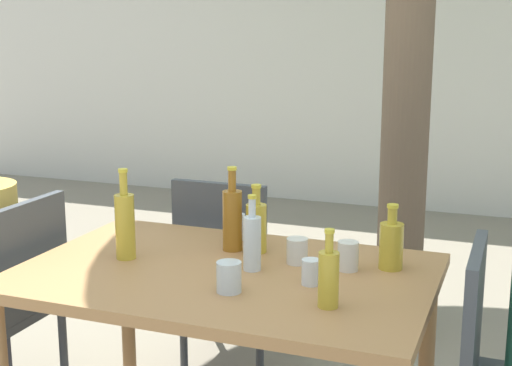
% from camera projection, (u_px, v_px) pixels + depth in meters
% --- Properties ---
extents(cafe_building_wall, '(10.00, 0.08, 2.80)m').
position_uv_depth(cafe_building_wall, '(415.00, 51.00, 6.15)').
color(cafe_building_wall, white).
rests_on(cafe_building_wall, ground_plane).
extents(dining_table_front, '(1.43, 0.94, 0.75)m').
position_uv_depth(dining_table_front, '(226.00, 292.00, 2.50)').
color(dining_table_front, '#B27F4C').
rests_on(dining_table_front, ground_plane).
extents(patio_chair_0, '(0.44, 0.44, 0.93)m').
position_uv_depth(patio_chair_0, '(9.00, 295.00, 2.86)').
color(patio_chair_0, '#474C51').
rests_on(patio_chair_0, ground_plane).
extents(patio_chair_2, '(0.44, 0.44, 0.93)m').
position_uv_depth(patio_chair_2, '(229.00, 262.00, 3.27)').
color(patio_chair_2, '#474C51').
rests_on(patio_chair_2, ground_plane).
extents(amber_bottle_0, '(0.07, 0.07, 0.32)m').
position_uv_depth(amber_bottle_0, '(232.00, 218.00, 2.68)').
color(amber_bottle_0, '#9E661E').
rests_on(amber_bottle_0, dining_table_front).
extents(oil_cruet_1, '(0.08, 0.08, 0.23)m').
position_uv_depth(oil_cruet_1, '(391.00, 244.00, 2.48)').
color(oil_cruet_1, gold).
rests_on(oil_cruet_1, dining_table_front).
extents(oil_cruet_2, '(0.07, 0.07, 0.33)m').
position_uv_depth(oil_cruet_2, '(125.00, 224.00, 2.58)').
color(oil_cruet_2, gold).
rests_on(oil_cruet_2, dining_table_front).
extents(water_bottle_3, '(0.06, 0.06, 0.27)m').
position_uv_depth(water_bottle_3, '(252.00, 241.00, 2.46)').
color(water_bottle_3, silver).
rests_on(water_bottle_3, dining_table_front).
extents(oil_cruet_4, '(0.08, 0.08, 0.26)m').
position_uv_depth(oil_cruet_4, '(256.00, 226.00, 2.66)').
color(oil_cruet_4, gold).
rests_on(oil_cruet_4, dining_table_front).
extents(oil_cruet_5, '(0.06, 0.06, 0.24)m').
position_uv_depth(oil_cruet_5, '(329.00, 277.00, 2.13)').
color(oil_cruet_5, gold).
rests_on(oil_cruet_5, dining_table_front).
extents(drinking_glass_0, '(0.07, 0.07, 0.10)m').
position_uv_depth(drinking_glass_0, '(348.00, 256.00, 2.47)').
color(drinking_glass_0, silver).
rests_on(drinking_glass_0, dining_table_front).
extents(drinking_glass_1, '(0.06, 0.06, 0.09)m').
position_uv_depth(drinking_glass_1, '(311.00, 272.00, 2.33)').
color(drinking_glass_1, white).
rests_on(drinking_glass_1, dining_table_front).
extents(drinking_glass_2, '(0.06, 0.06, 0.10)m').
position_uv_depth(drinking_glass_2, '(237.00, 227.00, 2.84)').
color(drinking_glass_2, silver).
rests_on(drinking_glass_2, dining_table_front).
extents(drinking_glass_3, '(0.08, 0.08, 0.10)m').
position_uv_depth(drinking_glass_3, '(229.00, 277.00, 2.26)').
color(drinking_glass_3, silver).
rests_on(drinking_glass_3, dining_table_front).
extents(drinking_glass_4, '(0.08, 0.08, 0.09)m').
position_uv_depth(drinking_glass_4, '(297.00, 251.00, 2.54)').
color(drinking_glass_4, silver).
rests_on(drinking_glass_4, dining_table_front).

